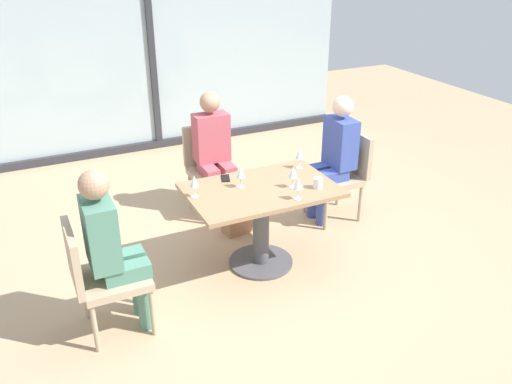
% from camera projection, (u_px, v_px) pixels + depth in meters
% --- Properties ---
extents(ground_plane, '(12.00, 12.00, 0.00)m').
position_uv_depth(ground_plane, '(261.00, 263.00, 4.69)').
color(ground_plane, tan).
extents(window_wall_backdrop, '(5.31, 0.10, 2.70)m').
position_uv_depth(window_wall_backdrop, '(152.00, 57.00, 6.77)').
color(window_wall_backdrop, '#A4B7BC').
rests_on(window_wall_backdrop, ground_plane).
extents(dining_table_main, '(1.22, 0.80, 0.73)m').
position_uv_depth(dining_table_main, '(261.00, 210.00, 4.46)').
color(dining_table_main, '#997551').
rests_on(dining_table_main, ground_plane).
extents(chair_near_window, '(0.46, 0.51, 0.87)m').
position_uv_depth(chair_near_window, '(211.00, 164.00, 5.44)').
color(chair_near_window, tan).
rests_on(chair_near_window, ground_plane).
extents(chair_side_end, '(0.50, 0.46, 0.87)m').
position_uv_depth(chair_side_end, '(99.00, 273.00, 3.69)').
color(chair_side_end, tan).
rests_on(chair_side_end, ground_plane).
extents(chair_far_right, '(0.50, 0.46, 0.87)m').
position_uv_depth(chair_far_right, '(342.00, 170.00, 5.29)').
color(chair_far_right, tan).
rests_on(chair_far_right, ground_plane).
extents(person_near_window, '(0.34, 0.39, 1.26)m').
position_uv_depth(person_near_window, '(214.00, 149.00, 5.26)').
color(person_near_window, '#B24C56').
rests_on(person_near_window, ground_plane).
extents(person_side_end, '(0.39, 0.34, 1.26)m').
position_uv_depth(person_side_end, '(111.00, 244.00, 3.64)').
color(person_side_end, '#4C7F6B').
rests_on(person_side_end, ground_plane).
extents(person_far_right, '(0.39, 0.34, 1.26)m').
position_uv_depth(person_far_right, '(335.00, 153.00, 5.16)').
color(person_far_right, '#384C9E').
rests_on(person_far_right, ground_plane).
extents(wine_glass_0, '(0.07, 0.07, 0.18)m').
position_uv_depth(wine_glass_0, '(298.00, 184.00, 4.14)').
color(wine_glass_0, silver).
rests_on(wine_glass_0, dining_table_main).
extents(wine_glass_1, '(0.07, 0.07, 0.18)m').
position_uv_depth(wine_glass_1, '(293.00, 173.00, 4.33)').
color(wine_glass_1, silver).
rests_on(wine_glass_1, dining_table_main).
extents(wine_glass_2, '(0.07, 0.07, 0.18)m').
position_uv_depth(wine_glass_2, '(300.00, 154.00, 4.70)').
color(wine_glass_2, silver).
rests_on(wine_glass_2, dining_table_main).
extents(wine_glass_3, '(0.07, 0.07, 0.18)m').
position_uv_depth(wine_glass_3, '(241.00, 173.00, 4.33)').
color(wine_glass_3, silver).
rests_on(wine_glass_3, dining_table_main).
extents(wine_glass_4, '(0.07, 0.07, 0.18)m').
position_uv_depth(wine_glass_4, '(194.00, 182.00, 4.17)').
color(wine_glass_4, silver).
rests_on(wine_glass_4, dining_table_main).
extents(coffee_cup, '(0.08, 0.08, 0.09)m').
position_uv_depth(coffee_cup, '(318.00, 183.00, 4.36)').
color(coffee_cup, white).
rests_on(coffee_cup, dining_table_main).
extents(cell_phone_on_table, '(0.11, 0.16, 0.01)m').
position_uv_depth(cell_phone_on_table, '(225.00, 178.00, 4.54)').
color(cell_phone_on_table, black).
rests_on(cell_phone_on_table, dining_table_main).
extents(handbag_0, '(0.32, 0.20, 0.28)m').
position_uv_depth(handbag_0, '(239.00, 219.00, 5.13)').
color(handbag_0, '#A3704C').
rests_on(handbag_0, ground_plane).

